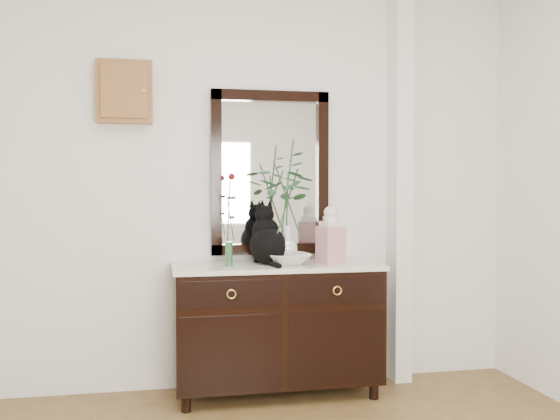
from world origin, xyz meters
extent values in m
cube|color=white|center=(0.00, 1.98, 1.35)|extent=(3.60, 0.04, 2.70)
cube|color=white|center=(1.00, 1.90, 1.35)|extent=(0.12, 0.20, 2.70)
cube|color=black|center=(0.10, 1.73, 0.46)|extent=(1.30, 0.50, 0.82)
cube|color=beige|center=(0.10, 1.73, 0.83)|extent=(1.33, 0.52, 0.03)
cube|color=black|center=(0.10, 1.97, 1.44)|extent=(0.80, 0.06, 1.10)
cube|color=white|center=(0.10, 1.98, 1.44)|extent=(0.66, 0.01, 0.96)
cube|color=brown|center=(-0.85, 1.94, 1.95)|extent=(0.35, 0.10, 0.40)
imported|color=silver|center=(0.16, 1.70, 0.89)|extent=(0.33, 0.33, 0.07)
camera|label=1|loc=(-0.66, -2.17, 1.34)|focal=40.00mm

